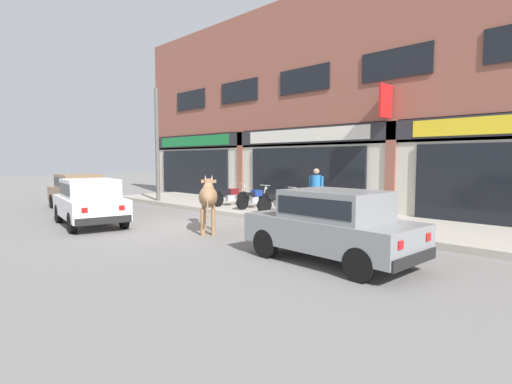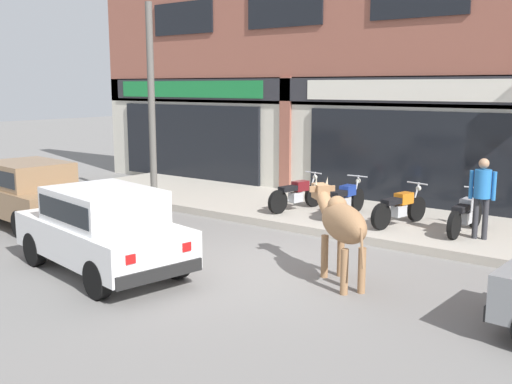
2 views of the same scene
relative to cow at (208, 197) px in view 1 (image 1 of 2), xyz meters
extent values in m
plane|color=slate|center=(-1.38, 0.16, -1.01)|extent=(90.00, 90.00, 0.00)
cube|color=#A8A093|center=(-1.38, 4.18, -0.92)|extent=(19.00, 3.64, 0.18)
cube|color=#8E5142|center=(-1.38, 6.28, 4.70)|extent=(23.00, 0.55, 6.15)
cube|color=beige|center=(-1.38, 6.28, 0.69)|extent=(23.00, 0.55, 3.40)
cube|color=#28282D|center=(-1.38, 5.96, 2.04)|extent=(22.08, 0.08, 0.64)
cube|color=black|center=(-9.04, 5.95, 0.34)|extent=(5.83, 0.10, 2.40)
cube|color=#197A38|center=(-9.04, 5.93, 2.04)|extent=(6.13, 0.05, 0.52)
cube|color=#8E5142|center=(-5.21, 5.98, 0.69)|extent=(0.36, 0.12, 3.40)
cube|color=black|center=(-1.38, 5.95, 0.34)|extent=(5.83, 0.10, 2.40)
cube|color=silver|center=(-1.38, 5.93, 2.04)|extent=(6.13, 0.05, 0.52)
cube|color=#8E5142|center=(2.46, 5.98, 0.69)|extent=(0.36, 0.12, 3.40)
cube|color=black|center=(-9.20, 5.97, 4.26)|extent=(2.50, 0.06, 1.00)
cube|color=black|center=(-5.29, 5.97, 4.26)|extent=(2.50, 0.06, 1.00)
cube|color=black|center=(-1.38, 5.97, 4.26)|extent=(2.50, 0.06, 1.00)
cube|color=black|center=(2.53, 5.97, 4.26)|extent=(2.50, 0.06, 1.00)
cube|color=red|center=(2.43, 5.55, 2.99)|extent=(0.08, 0.80, 1.10)
ellipsoid|color=#936B47|center=(0.08, -0.06, 0.01)|extent=(1.42, 1.28, 0.60)
sphere|color=#936B47|center=(-0.14, 0.11, 0.24)|extent=(0.32, 0.32, 0.32)
cylinder|color=#936B47|center=(-0.35, 0.10, -0.65)|extent=(0.12, 0.12, 0.72)
cylinder|color=#936B47|center=(-0.17, 0.32, -0.65)|extent=(0.12, 0.12, 0.72)
cylinder|color=#936B47|center=(0.33, -0.45, -0.65)|extent=(0.12, 0.12, 0.72)
cylinder|color=#936B47|center=(0.51, -0.22, -0.65)|extent=(0.12, 0.12, 0.72)
cylinder|color=#936B47|center=(-0.56, 0.45, 0.16)|extent=(0.51, 0.48, 0.43)
cube|color=#936B47|center=(-0.76, 0.62, 0.33)|extent=(0.42, 0.40, 0.26)
cube|color=brown|center=(-0.90, 0.73, 0.29)|extent=(0.21, 0.21, 0.14)
cone|color=beige|center=(-0.79, 0.51, 0.51)|extent=(0.12, 0.12, 0.19)
cone|color=beige|center=(-0.67, 0.67, 0.51)|extent=(0.12, 0.12, 0.19)
cube|color=#936B47|center=(-0.80, 0.44, 0.39)|extent=(0.12, 0.13, 0.10)
cube|color=#936B47|center=(-0.60, 0.69, 0.39)|extent=(0.12, 0.13, 0.10)
cylinder|color=#936B47|center=(0.65, -0.53, -0.21)|extent=(0.15, 0.13, 0.60)
cylinder|color=black|center=(-4.79, -2.45, -0.71)|extent=(0.62, 0.28, 0.60)
cylinder|color=black|center=(-4.54, -1.04, -0.71)|extent=(0.62, 0.28, 0.60)
cylinder|color=black|center=(-2.52, -2.85, -0.71)|extent=(0.62, 0.28, 0.60)
cylinder|color=black|center=(-2.27, -1.44, -0.71)|extent=(0.62, 0.28, 0.60)
cube|color=white|center=(-3.53, -1.94, -0.41)|extent=(3.73, 2.18, 0.60)
cube|color=white|center=(-3.43, -1.96, 0.17)|extent=(2.12, 1.75, 0.56)
cube|color=black|center=(-3.43, -1.96, 0.17)|extent=(1.98, 1.74, 0.35)
cube|color=black|center=(-5.23, -1.64, -0.63)|extent=(0.38, 1.52, 0.20)
cube|color=black|center=(-1.83, -2.25, -0.63)|extent=(0.38, 1.52, 0.20)
sphere|color=silver|center=(-5.35, -2.11, -0.33)|extent=(0.14, 0.14, 0.14)
sphere|color=silver|center=(-5.18, -1.17, -0.33)|extent=(0.14, 0.14, 0.14)
cube|color=red|center=(-1.89, -2.74, -0.31)|extent=(0.06, 0.16, 0.14)
cube|color=red|center=(-1.72, -1.76, -0.31)|extent=(0.06, 0.16, 0.14)
cylinder|color=black|center=(3.19, -0.95, -0.71)|extent=(0.61, 0.20, 0.60)
cylinder|color=black|center=(3.25, 0.49, -0.71)|extent=(0.61, 0.20, 0.60)
cylinder|color=black|center=(5.49, -1.04, -0.71)|extent=(0.61, 0.20, 0.60)
cylinder|color=black|center=(5.55, 0.40, -0.71)|extent=(0.61, 0.20, 0.60)
cube|color=gray|center=(4.37, -0.27, -0.41)|extent=(3.56, 1.74, 0.60)
cube|color=gray|center=(4.47, -0.28, 0.17)|extent=(1.96, 1.51, 0.56)
cube|color=black|center=(4.47, -0.28, 0.17)|extent=(1.80, 1.53, 0.35)
cube|color=black|center=(2.64, -0.21, -0.63)|extent=(0.18, 1.52, 0.20)
cube|color=black|center=(6.10, -0.34, -0.63)|extent=(0.18, 1.52, 0.20)
sphere|color=silver|center=(2.59, -0.68, -0.33)|extent=(0.14, 0.14, 0.14)
sphere|color=silver|center=(2.63, 0.28, -0.33)|extent=(0.14, 0.14, 0.14)
cube|color=red|center=(6.11, -0.84, -0.31)|extent=(0.04, 0.16, 0.14)
cube|color=red|center=(6.14, 0.15, -0.31)|extent=(0.04, 0.16, 0.14)
cylinder|color=black|center=(-9.02, -1.29, -0.71)|extent=(0.61, 0.24, 0.60)
cylinder|color=black|center=(-8.88, 0.14, -0.71)|extent=(0.61, 0.24, 0.60)
cylinder|color=black|center=(-6.73, -1.52, -0.71)|extent=(0.61, 0.24, 0.60)
cylinder|color=black|center=(-6.59, -0.09, -0.71)|extent=(0.61, 0.24, 0.60)
cube|color=#846647|center=(-7.81, -0.69, -0.41)|extent=(3.64, 1.94, 0.60)
cube|color=#846647|center=(-7.71, -0.70, 0.17)|extent=(2.03, 1.62, 0.56)
cube|color=black|center=(-7.71, -0.70, 0.17)|extent=(1.88, 1.63, 0.35)
cube|color=black|center=(-9.53, -0.52, -0.63)|extent=(0.27, 1.52, 0.20)
cube|color=black|center=(-6.08, -0.86, -0.63)|extent=(0.27, 1.52, 0.20)
sphere|color=silver|center=(-9.61, -0.99, -0.33)|extent=(0.14, 0.14, 0.14)
sphere|color=silver|center=(-9.51, -0.03, -0.33)|extent=(0.14, 0.14, 0.14)
cube|color=red|center=(-6.11, -1.36, -0.31)|extent=(0.05, 0.16, 0.14)
cube|color=red|center=(-6.01, -0.37, -0.31)|extent=(0.05, 0.16, 0.14)
cylinder|color=black|center=(-3.19, 4.31, -0.55)|extent=(0.20, 0.57, 0.56)
cylinder|color=black|center=(-3.41, 3.08, -0.55)|extent=(0.20, 0.57, 0.56)
cube|color=#B2B5BA|center=(-3.31, 3.67, -0.51)|extent=(0.25, 0.35, 0.24)
cube|color=maroon|center=(-3.28, 3.83, -0.25)|extent=(0.31, 0.44, 0.24)
cube|color=black|center=(-3.35, 3.44, -0.27)|extent=(0.31, 0.55, 0.12)
cylinder|color=#B2B5BA|center=(-3.20, 4.25, -0.25)|extent=(0.09, 0.27, 0.59)
cylinder|color=#B2B5BA|center=(-3.20, 4.29, 0.03)|extent=(0.52, 0.12, 0.03)
sphere|color=silver|center=(-3.19, 4.35, -0.09)|extent=(0.12, 0.12, 0.12)
cylinder|color=#B2B5BA|center=(-3.48, 3.34, -0.59)|extent=(0.14, 0.48, 0.06)
cylinder|color=black|center=(-2.06, 4.45, -0.55)|extent=(0.11, 0.56, 0.56)
cylinder|color=black|center=(-2.04, 3.20, -0.55)|extent=(0.11, 0.56, 0.56)
cube|color=#B2B5BA|center=(-2.05, 3.81, -0.51)|extent=(0.20, 0.32, 0.24)
cube|color=navy|center=(-2.05, 3.97, -0.25)|extent=(0.25, 0.40, 0.24)
cube|color=black|center=(-2.05, 3.57, -0.27)|extent=(0.23, 0.52, 0.12)
cylinder|color=#B2B5BA|center=(-2.06, 4.39, -0.25)|extent=(0.04, 0.27, 0.59)
cylinder|color=#B2B5BA|center=(-2.06, 4.43, 0.03)|extent=(0.52, 0.04, 0.03)
sphere|color=silver|center=(-2.06, 4.49, -0.09)|extent=(0.12, 0.12, 0.12)
cylinder|color=#B2B5BA|center=(-2.16, 3.44, -0.59)|extent=(0.07, 0.48, 0.06)
cylinder|color=black|center=(-0.50, 4.30, -0.55)|extent=(0.22, 0.57, 0.56)
cylinder|color=black|center=(-0.77, 3.08, -0.55)|extent=(0.22, 0.57, 0.56)
cube|color=#B2B5BA|center=(-0.64, 3.67, -0.51)|extent=(0.26, 0.36, 0.24)
cube|color=orange|center=(-0.61, 3.83, -0.25)|extent=(0.32, 0.44, 0.24)
cube|color=black|center=(-0.69, 3.44, -0.27)|extent=(0.33, 0.56, 0.12)
cylinder|color=#B2B5BA|center=(-0.51, 4.24, -0.25)|extent=(0.10, 0.27, 0.59)
cylinder|color=#B2B5BA|center=(-0.51, 4.28, 0.03)|extent=(0.51, 0.14, 0.03)
sphere|color=silver|center=(-0.49, 4.34, -0.09)|extent=(0.12, 0.12, 0.12)
cylinder|color=#B2B5BA|center=(-0.83, 3.34, -0.59)|extent=(0.16, 0.48, 0.06)
cylinder|color=black|center=(0.73, 4.48, -0.55)|extent=(0.11, 0.56, 0.56)
cylinder|color=black|center=(0.72, 3.23, -0.55)|extent=(0.11, 0.56, 0.56)
cube|color=#B2B5BA|center=(0.72, 3.83, -0.51)|extent=(0.20, 0.32, 0.24)
cube|color=#A8AAB2|center=(0.73, 3.99, -0.25)|extent=(0.24, 0.40, 0.24)
cube|color=black|center=(0.72, 3.59, -0.27)|extent=(0.23, 0.52, 0.12)
cylinder|color=#B2B5BA|center=(0.73, 4.42, -0.25)|extent=(0.04, 0.27, 0.59)
cylinder|color=#B2B5BA|center=(0.73, 4.46, 0.03)|extent=(0.52, 0.04, 0.03)
sphere|color=silver|center=(0.73, 4.52, -0.09)|extent=(0.12, 0.12, 0.12)
cylinder|color=#B2B5BA|center=(0.61, 3.48, -0.59)|extent=(0.07, 0.48, 0.06)
cylinder|color=#2D2D33|center=(1.02, 3.55, -0.42)|extent=(0.11, 0.11, 0.82)
cylinder|color=#2D2D33|center=(1.20, 3.58, -0.42)|extent=(0.11, 0.11, 0.82)
cylinder|color=#236BB7|center=(1.11, 3.56, 0.27)|extent=(0.32, 0.32, 0.56)
cylinder|color=#236BB7|center=(0.91, 3.52, 0.24)|extent=(0.08, 0.08, 0.56)
cylinder|color=#236BB7|center=(1.32, 3.61, 0.24)|extent=(0.08, 0.08, 0.56)
sphere|color=tan|center=(1.11, 3.56, 0.67)|extent=(0.20, 0.20, 0.20)
cylinder|color=#595651|center=(-7.18, 2.66, 1.72)|extent=(0.18, 0.18, 5.09)
camera|label=1|loc=(8.98, -6.93, 1.07)|focal=28.00mm
camera|label=2|loc=(4.57, -8.22, 2.15)|focal=42.00mm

